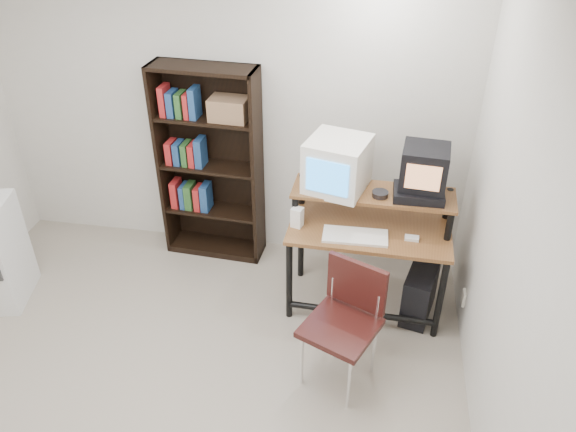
% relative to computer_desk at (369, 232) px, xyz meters
% --- Properties ---
extents(floor, '(4.00, 4.00, 0.01)m').
position_rel_computer_desk_xyz_m(floor, '(-1.25, -1.33, -0.69)').
color(floor, '#A09584').
rests_on(floor, ground).
extents(back_wall, '(4.00, 0.01, 2.60)m').
position_rel_computer_desk_xyz_m(back_wall, '(-1.25, 0.67, 0.61)').
color(back_wall, beige).
rests_on(back_wall, floor).
extents(right_wall, '(0.01, 4.00, 2.60)m').
position_rel_computer_desk_xyz_m(right_wall, '(0.75, -1.33, 0.61)').
color(right_wall, beige).
rests_on(right_wall, floor).
extents(computer_desk, '(1.21, 0.63, 0.98)m').
position_rel_computer_desk_xyz_m(computer_desk, '(0.00, 0.00, 0.00)').
color(computer_desk, brown).
rests_on(computer_desk, floor).
extents(crt_monitor, '(0.51, 0.51, 0.40)m').
position_rel_computer_desk_xyz_m(crt_monitor, '(-0.28, 0.12, 0.48)').
color(crt_monitor, white).
rests_on(crt_monitor, computer_desk).
extents(vcr, '(0.36, 0.26, 0.08)m').
position_rel_computer_desk_xyz_m(vcr, '(0.32, 0.07, 0.32)').
color(vcr, black).
rests_on(vcr, computer_desk).
extents(crt_tv, '(0.35, 0.35, 0.30)m').
position_rel_computer_desk_xyz_m(crt_tv, '(0.34, 0.13, 0.51)').
color(crt_tv, black).
rests_on(crt_tv, vcr).
extents(cd_spindle, '(0.14, 0.14, 0.05)m').
position_rel_computer_desk_xyz_m(cd_spindle, '(0.05, 0.04, 0.31)').
color(cd_spindle, '#26262B').
rests_on(cd_spindle, computer_desk).
extents(keyboard, '(0.48, 0.22, 0.03)m').
position_rel_computer_desk_xyz_m(keyboard, '(-0.10, -0.15, 0.05)').
color(keyboard, white).
rests_on(keyboard, computer_desk).
extents(mousepad, '(0.22, 0.18, 0.01)m').
position_rel_computer_desk_xyz_m(mousepad, '(0.31, -0.11, 0.04)').
color(mousepad, black).
rests_on(mousepad, computer_desk).
extents(mouse, '(0.10, 0.06, 0.03)m').
position_rel_computer_desk_xyz_m(mouse, '(0.31, -0.11, 0.05)').
color(mouse, white).
rests_on(mouse, mousepad).
extents(desk_speaker, '(0.10, 0.09, 0.17)m').
position_rel_computer_desk_xyz_m(desk_speaker, '(-0.54, -0.08, 0.12)').
color(desk_speaker, white).
rests_on(desk_speaker, computer_desk).
extents(pc_tower, '(0.30, 0.48, 0.42)m').
position_rel_computer_desk_xyz_m(pc_tower, '(0.43, -0.06, -0.48)').
color(pc_tower, black).
rests_on(pc_tower, floor).
extents(school_chair, '(0.58, 0.58, 0.89)m').
position_rel_computer_desk_xyz_m(school_chair, '(-0.10, -0.76, -0.14)').
color(school_chair, black).
rests_on(school_chair, floor).
extents(bookshelf, '(0.88, 0.34, 1.72)m').
position_rel_computer_desk_xyz_m(bookshelf, '(-1.37, 0.53, 0.20)').
color(bookshelf, black).
rests_on(bookshelf, floor).
extents(wall_outlet, '(0.02, 0.08, 0.12)m').
position_rel_computer_desk_xyz_m(wall_outlet, '(0.74, -0.18, -0.39)').
color(wall_outlet, beige).
rests_on(wall_outlet, right_wall).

